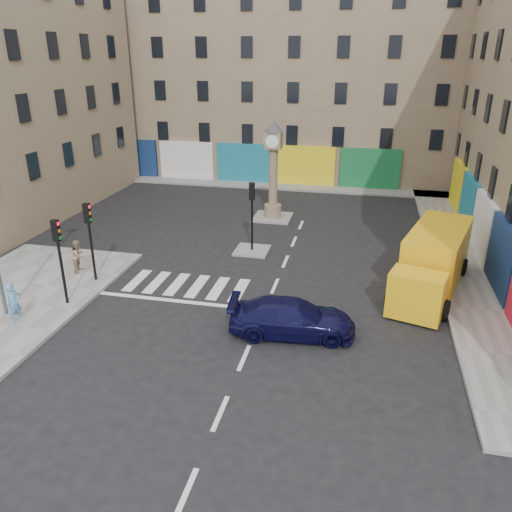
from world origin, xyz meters
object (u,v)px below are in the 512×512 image
(traffic_light_island, at_px, (252,206))
(yellow_van, at_px, (433,261))
(traffic_light_left_far, at_px, (89,230))
(pedestrian_tan, at_px, (79,256))
(clock_pillar, at_px, (273,164))
(pedestrian_blue, at_px, (14,304))
(navy_sedan, at_px, (292,318))
(traffic_light_left_near, at_px, (59,249))

(traffic_light_island, height_order, yellow_van, traffic_light_island)
(traffic_light_left_far, distance_m, pedestrian_tan, 2.22)
(yellow_van, bearing_deg, clock_pillar, 152.71)
(clock_pillar, distance_m, pedestrian_blue, 17.55)
(clock_pillar, bearing_deg, traffic_light_island, -90.00)
(traffic_light_left_far, bearing_deg, navy_sedan, -15.05)
(traffic_light_island, height_order, pedestrian_blue, traffic_light_island)
(navy_sedan, bearing_deg, traffic_light_island, 16.78)
(traffic_light_left_near, xyz_separation_m, navy_sedan, (9.70, -0.21, -1.93))
(yellow_van, bearing_deg, pedestrian_tan, -156.46)
(traffic_light_left_far, height_order, yellow_van, traffic_light_left_far)
(traffic_light_left_near, relative_size, traffic_light_left_far, 1.00)
(yellow_van, bearing_deg, pedestrian_blue, -139.72)
(traffic_light_left_near, distance_m, pedestrian_tan, 3.78)
(traffic_light_left_far, bearing_deg, traffic_light_left_near, -90.00)
(traffic_light_island, height_order, pedestrian_tan, traffic_light_island)
(traffic_light_left_far, height_order, pedestrian_blue, traffic_light_left_far)
(yellow_van, bearing_deg, navy_sedan, -119.49)
(traffic_light_left_near, distance_m, yellow_van, 16.19)
(traffic_light_left_far, bearing_deg, pedestrian_blue, -102.45)
(traffic_light_island, xyz_separation_m, navy_sedan, (3.40, -8.01, -1.90))
(traffic_light_left_far, distance_m, navy_sedan, 10.22)
(traffic_light_left_near, bearing_deg, pedestrian_tan, 111.40)
(traffic_light_island, bearing_deg, traffic_light_left_near, -128.93)
(traffic_light_left_near, distance_m, clock_pillar, 15.19)
(yellow_van, height_order, pedestrian_blue, yellow_van)
(traffic_light_island, xyz_separation_m, clock_pillar, (0.00, 6.00, 0.96))
(traffic_light_left_near, bearing_deg, navy_sedan, -1.23)
(traffic_light_left_far, xyz_separation_m, yellow_van, (15.28, 2.78, -1.29))
(clock_pillar, height_order, pedestrian_blue, clock_pillar)
(traffic_light_island, relative_size, clock_pillar, 0.61)
(navy_sedan, relative_size, pedestrian_tan, 3.05)
(traffic_light_left_near, bearing_deg, traffic_light_island, 51.07)
(traffic_light_island, distance_m, clock_pillar, 6.07)
(navy_sedan, xyz_separation_m, pedestrian_blue, (-10.66, -1.76, 0.30))
(clock_pillar, height_order, pedestrian_tan, clock_pillar)
(pedestrian_blue, bearing_deg, traffic_light_island, -20.06)
(traffic_light_left_far, bearing_deg, traffic_light_island, 40.60)
(navy_sedan, xyz_separation_m, yellow_van, (5.58, 5.39, 0.63))
(traffic_light_left_near, xyz_separation_m, pedestrian_tan, (-1.23, 3.15, -1.68))
(clock_pillar, relative_size, navy_sedan, 1.27)
(clock_pillar, bearing_deg, pedestrian_blue, -114.74)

